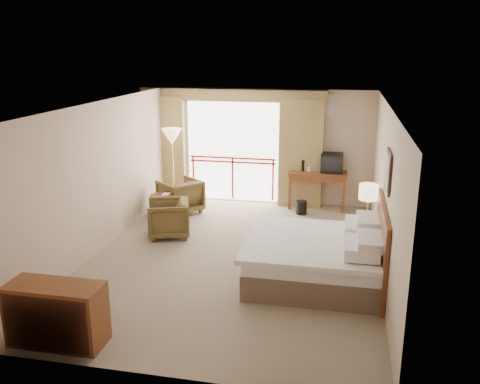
% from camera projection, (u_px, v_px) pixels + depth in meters
% --- Properties ---
extents(floor, '(7.00, 7.00, 0.00)m').
position_uv_depth(floor, '(234.00, 257.00, 9.08)').
color(floor, '#83735B').
rests_on(floor, ground).
extents(ceiling, '(7.00, 7.00, 0.00)m').
position_uv_depth(ceiling, '(234.00, 105.00, 8.34)').
color(ceiling, white).
rests_on(ceiling, wall_back).
extents(wall_back, '(5.00, 0.00, 5.00)m').
position_uv_depth(wall_back, '(266.00, 147.00, 12.00)').
color(wall_back, '#C9AE94').
rests_on(wall_back, ground).
extents(wall_front, '(5.00, 0.00, 5.00)m').
position_uv_depth(wall_front, '(164.00, 268.00, 5.41)').
color(wall_front, '#C9AE94').
rests_on(wall_front, ground).
extents(wall_left, '(0.00, 7.00, 7.00)m').
position_uv_depth(wall_left, '(100.00, 177.00, 9.20)').
color(wall_left, '#C9AE94').
rests_on(wall_left, ground).
extents(wall_right, '(0.00, 7.00, 7.00)m').
position_uv_depth(wall_right, '(385.00, 193.00, 8.22)').
color(wall_right, '#C9AE94').
rests_on(wall_right, ground).
extents(balcony_door, '(2.40, 0.00, 2.40)m').
position_uv_depth(balcony_door, '(233.00, 152.00, 12.18)').
color(balcony_door, white).
rests_on(balcony_door, wall_back).
extents(balcony_railing, '(2.09, 0.03, 1.02)m').
position_uv_depth(balcony_railing, '(233.00, 168.00, 12.27)').
color(balcony_railing, '#B8110F').
rests_on(balcony_railing, wall_back).
extents(curtain_left, '(1.00, 0.26, 2.50)m').
position_uv_depth(curtain_left, '(166.00, 148.00, 12.37)').
color(curtain_left, olive).
rests_on(curtain_left, wall_back).
extents(curtain_right, '(1.00, 0.26, 2.50)m').
position_uv_depth(curtain_right, '(301.00, 154.00, 11.72)').
color(curtain_right, olive).
rests_on(curtain_right, wall_back).
extents(valance, '(4.40, 0.22, 0.28)m').
position_uv_depth(valance, '(232.00, 95.00, 11.72)').
color(valance, olive).
rests_on(valance, wall_back).
extents(hvac_vent, '(0.50, 0.04, 0.50)m').
position_uv_depth(hvac_vent, '(323.00, 105.00, 11.45)').
color(hvac_vent, silver).
rests_on(hvac_vent, wall_back).
extents(bed, '(2.13, 2.06, 0.97)m').
position_uv_depth(bed, '(318.00, 258.00, 8.12)').
color(bed, brown).
rests_on(bed, floor).
extents(headboard, '(0.06, 2.10, 1.30)m').
position_uv_depth(headboard, '(381.00, 246.00, 7.86)').
color(headboard, '#5C2D17').
rests_on(headboard, wall_right).
extents(framed_art, '(0.04, 0.72, 0.60)m').
position_uv_depth(framed_art, '(388.00, 171.00, 7.52)').
color(framed_art, black).
rests_on(framed_art, wall_right).
extents(nightstand, '(0.45, 0.53, 0.62)m').
position_uv_depth(nightstand, '(366.00, 234.00, 9.31)').
color(nightstand, '#5C2D17').
rests_on(nightstand, floor).
extents(table_lamp, '(0.34, 0.34, 0.61)m').
position_uv_depth(table_lamp, '(368.00, 193.00, 9.14)').
color(table_lamp, tan).
rests_on(table_lamp, nightstand).
extents(phone, '(0.22, 0.19, 0.08)m').
position_uv_depth(phone, '(364.00, 219.00, 9.08)').
color(phone, black).
rests_on(phone, nightstand).
extents(desk, '(1.32, 0.64, 0.87)m').
position_uv_depth(desk, '(318.00, 179.00, 11.78)').
color(desk, '#5C2D17').
rests_on(desk, floor).
extents(tv, '(0.49, 0.39, 0.44)m').
position_uv_depth(tv, '(332.00, 163.00, 11.55)').
color(tv, black).
rests_on(tv, desk).
extents(coffee_maker, '(0.16, 0.16, 0.27)m').
position_uv_depth(coffee_maker, '(303.00, 165.00, 11.71)').
color(coffee_maker, black).
rests_on(coffee_maker, desk).
extents(cup, '(0.09, 0.09, 0.11)m').
position_uv_depth(cup, '(309.00, 169.00, 11.65)').
color(cup, white).
rests_on(cup, desk).
extents(wastebasket, '(0.30, 0.30, 0.30)m').
position_uv_depth(wastebasket, '(301.00, 207.00, 11.40)').
color(wastebasket, black).
rests_on(wastebasket, floor).
extents(armchair_far, '(1.16, 1.16, 0.76)m').
position_uv_depth(armchair_far, '(181.00, 212.00, 11.56)').
color(armchair_far, '#4C3B1B').
rests_on(armchair_far, floor).
extents(armchair_near, '(1.01, 1.00, 0.73)m').
position_uv_depth(armchair_near, '(169.00, 236.00, 10.12)').
color(armchair_near, '#4C3B1B').
rests_on(armchair_near, floor).
extents(side_table, '(0.52, 0.52, 0.57)m').
position_uv_depth(side_table, '(163.00, 203.00, 10.91)').
color(side_table, black).
rests_on(side_table, floor).
extents(book, '(0.16, 0.22, 0.02)m').
position_uv_depth(book, '(162.00, 195.00, 10.86)').
color(book, white).
rests_on(book, side_table).
extents(floor_lamp, '(0.47, 0.47, 1.83)m').
position_uv_depth(floor_lamp, '(172.00, 140.00, 11.65)').
color(floor_lamp, tan).
rests_on(floor_lamp, floor).
extents(dresser, '(1.21, 0.51, 0.80)m').
position_uv_depth(dresser, '(56.00, 314.00, 6.36)').
color(dresser, '#5C2D17').
rests_on(dresser, floor).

